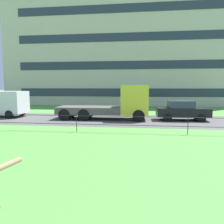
{
  "coord_description": "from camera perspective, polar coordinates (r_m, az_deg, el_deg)",
  "views": [
    {
      "loc": [
        3.76,
        1.98,
        2.66
      ],
      "look_at": [
        2.75,
        9.74,
        1.77
      ],
      "focal_mm": 36.28,
      "sensor_mm": 36.0,
      "label": 1
    }
  ],
  "objects": [
    {
      "name": "apartment_building_background",
      "position": [
        37.77,
        2.83,
        13.86
      ],
      "size": [
        33.81,
        13.5,
        15.02
      ],
      "color": "beige",
      "rests_on": "ground"
    },
    {
      "name": "park_fence",
      "position": [
        13.44,
        -8.94,
        -2.06
      ],
      "size": [
        38.07,
        0.04,
        1.0
      ],
      "color": "black",
      "rests_on": "ground"
    },
    {
      "name": "street_strip",
      "position": [
        18.36,
        -4.51,
        -1.85
      ],
      "size": [
        80.0,
        6.73,
        0.01
      ],
      "primitive_type": "cube",
      "color": "#565454",
      "rests_on": "ground"
    },
    {
      "name": "car_black_far_left",
      "position": [
        18.58,
        17.25,
        0.38
      ],
      "size": [
        4.04,
        1.9,
        1.54
      ],
      "color": "black",
      "rests_on": "ground"
    },
    {
      "name": "flatbed_truck_far_right",
      "position": [
        18.24,
        1.09,
        1.95
      ],
      "size": [
        7.34,
        2.53,
        2.75
      ],
      "color": "yellow",
      "rests_on": "ground"
    }
  ]
}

